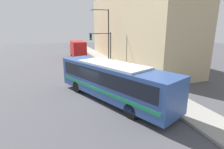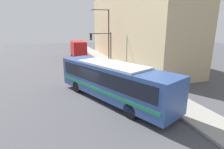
% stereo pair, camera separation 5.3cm
% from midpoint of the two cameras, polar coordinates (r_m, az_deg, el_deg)
% --- Properties ---
extents(ground_plane, '(120.00, 120.00, 0.00)m').
position_cam_midpoint_polar(ground_plane, '(14.66, -5.58, -7.92)').
color(ground_plane, '#47474C').
extents(sidewalk, '(2.60, 70.00, 0.18)m').
position_cam_midpoint_polar(sidewalk, '(34.78, -3.50, 5.58)').
color(sidewalk, gray).
rests_on(sidewalk, ground_plane).
extents(building_facade, '(6.00, 30.18, 11.87)m').
position_cam_midpoint_polar(building_facade, '(32.05, 5.93, 15.25)').
color(building_facade, tan).
rests_on(building_facade, ground_plane).
extents(city_bus, '(6.87, 11.21, 3.04)m').
position_cam_midpoint_polar(city_bus, '(13.80, 0.03, -1.50)').
color(city_bus, '#2D4C8C').
rests_on(city_bus, ground_plane).
extents(delivery_truck, '(2.36, 8.00, 3.27)m').
position_cam_midpoint_polar(delivery_truck, '(35.48, -11.02, 8.25)').
color(delivery_truck, '#B21919').
rests_on(delivery_truck, ground_plane).
extents(fire_hydrant, '(0.26, 0.35, 0.75)m').
position_cam_midpoint_polar(fire_hydrant, '(20.36, 5.47, 0.24)').
color(fire_hydrant, '#999999').
rests_on(fire_hydrant, sidewalk).
extents(traffic_light_pole, '(3.28, 0.35, 4.90)m').
position_cam_midpoint_polar(traffic_light_pole, '(26.23, -2.80, 10.24)').
color(traffic_light_pole, '#2D2D2D').
rests_on(traffic_light_pole, sidewalk).
extents(parking_meter, '(0.14, 0.14, 1.23)m').
position_cam_midpoint_polar(parking_meter, '(25.47, 0.37, 4.33)').
color(parking_meter, '#2D2D2D').
rests_on(parking_meter, sidewalk).
extents(street_lamp, '(2.90, 0.28, 8.25)m').
position_cam_midpoint_polar(street_lamp, '(27.73, -1.74, 13.55)').
color(street_lamp, '#2D2D2D').
rests_on(street_lamp, sidewalk).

